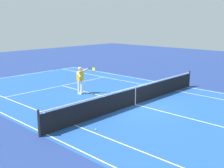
{
  "coord_description": "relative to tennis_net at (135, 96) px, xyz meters",
  "views": [
    {
      "loc": [
        -8.78,
        11.08,
        4.3
      ],
      "look_at": [
        1.54,
        0.15,
        0.9
      ],
      "focal_mm": 44.51,
      "sensor_mm": 36.0,
      "label": 1
    }
  ],
  "objects": [
    {
      "name": "ground_plane",
      "position": [
        0.0,
        0.0,
        -0.49
      ],
      "size": [
        60.0,
        60.0,
        0.0
      ],
      "primitive_type": "plane",
      "color": "navy"
    },
    {
      "name": "tennis_ball",
      "position": [
        -1.09,
        3.89,
        -0.46
      ],
      "size": [
        0.07,
        0.07,
        0.07
      ],
      "primitive_type": "sphere",
      "color": "#CCE01E",
      "rests_on": "ground_plane"
    },
    {
      "name": "court_slab",
      "position": [
        0.0,
        0.0,
        -0.49
      ],
      "size": [
        24.2,
        11.4,
        0.0
      ],
      "primitive_type": "cube",
      "color": "#1E4C93",
      "rests_on": "ground_plane"
    },
    {
      "name": "tennis_net",
      "position": [
        0.0,
        0.0,
        0.0
      ],
      "size": [
        0.1,
        11.7,
        1.08
      ],
      "color": "#2D2D33",
      "rests_on": "ground_plane"
    },
    {
      "name": "tennis_player_near",
      "position": [
        3.81,
        0.49,
        0.44
      ],
      "size": [
        1.03,
        0.81,
        1.7
      ],
      "color": "white",
      "rests_on": "ground_plane"
    },
    {
      "name": "court_line_markings",
      "position": [
        0.0,
        0.0,
        -0.49
      ],
      "size": [
        23.85,
        11.05,
        0.01
      ],
      "color": "white",
      "rests_on": "ground_plane"
    }
  ]
}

